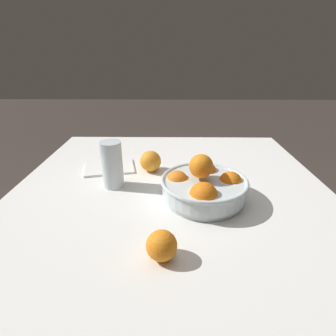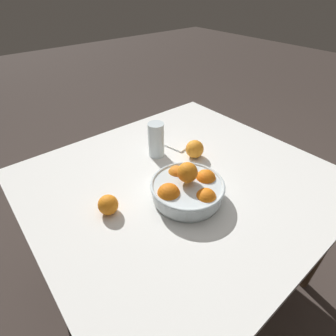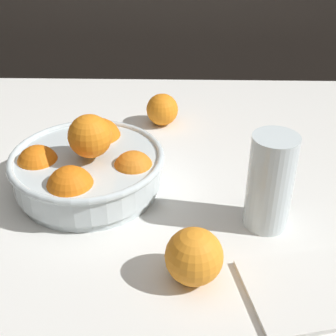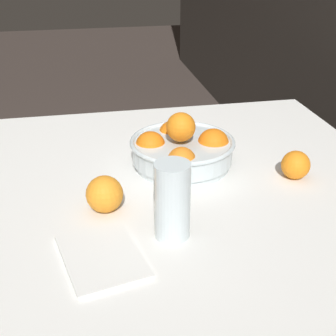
{
  "view_description": "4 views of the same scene",
  "coord_description": "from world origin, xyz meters",
  "px_view_note": "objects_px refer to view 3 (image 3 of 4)",
  "views": [
    {
      "loc": [
        -0.0,
        0.77,
        1.15
      ],
      "look_at": [
        0.01,
        -0.01,
        0.8
      ],
      "focal_mm": 28.0,
      "sensor_mm": 36.0,
      "label": 1
    },
    {
      "loc": [
        -0.6,
        0.56,
        1.39
      ],
      "look_at": [
        0.02,
        0.05,
        0.79
      ],
      "focal_mm": 28.0,
      "sensor_mm": 36.0,
      "label": 2
    },
    {
      "loc": [
        0.05,
        -0.61,
        1.21
      ],
      "look_at": [
        0.04,
        0.02,
        0.8
      ],
      "focal_mm": 50.0,
      "sensor_mm": 36.0,
      "label": 3
    },
    {
      "loc": [
        0.95,
        -0.18,
        1.27
      ],
      "look_at": [
        0.03,
        -0.0,
        0.79
      ],
      "focal_mm": 50.0,
      "sensor_mm": 36.0,
      "label": 4
    }
  ],
  "objects_px": {
    "juice_glass": "(270,186)",
    "orange_loose_front": "(194,256)",
    "fruit_bowl": "(88,167)",
    "orange_loose_near_bowl": "(162,110)"
  },
  "relations": [
    {
      "from": "juice_glass",
      "to": "orange_loose_front",
      "type": "distance_m",
      "value": 0.17
    },
    {
      "from": "fruit_bowl",
      "to": "orange_loose_near_bowl",
      "type": "distance_m",
      "value": 0.28
    },
    {
      "from": "orange_loose_front",
      "to": "juice_glass",
      "type": "bearing_deg",
      "value": 46.28
    },
    {
      "from": "fruit_bowl",
      "to": "juice_glass",
      "type": "distance_m",
      "value": 0.31
    },
    {
      "from": "fruit_bowl",
      "to": "orange_loose_near_bowl",
      "type": "bearing_deg",
      "value": 64.81
    },
    {
      "from": "juice_glass",
      "to": "fruit_bowl",
      "type": "bearing_deg",
      "value": 163.75
    },
    {
      "from": "juice_glass",
      "to": "orange_loose_front",
      "type": "bearing_deg",
      "value": -133.72
    },
    {
      "from": "orange_loose_near_bowl",
      "to": "fruit_bowl",
      "type": "bearing_deg",
      "value": -115.19
    },
    {
      "from": "fruit_bowl",
      "to": "orange_loose_front",
      "type": "height_order",
      "value": "fruit_bowl"
    },
    {
      "from": "fruit_bowl",
      "to": "juice_glass",
      "type": "xyz_separation_m",
      "value": [
        0.3,
        -0.09,
        0.02
      ]
    }
  ]
}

